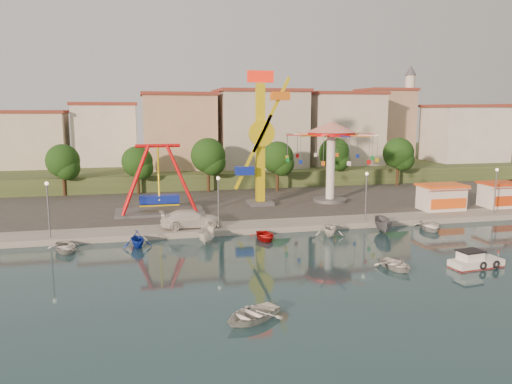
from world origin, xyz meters
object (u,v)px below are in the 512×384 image
object	(u,v)px
kamikaze_tower	(263,142)
rowboat_a	(396,265)
cabin_motorboat	(475,262)
van	(191,219)
wave_swinger	(331,143)
pirate_ship_ride	(159,181)

from	to	relation	value
kamikaze_tower	rowboat_a	world-z (taller)	kamikaze_tower
kamikaze_tower	rowboat_a	xyz separation A→B (m)	(4.68, -25.35, -8.20)
cabin_motorboat	rowboat_a	bearing A→B (deg)	163.75
van	wave_swinger	bearing A→B (deg)	-64.30
pirate_ship_ride	kamikaze_tower	world-z (taller)	kamikaze_tower
van	cabin_motorboat	bearing A→B (deg)	-130.99
wave_swinger	cabin_motorboat	bearing A→B (deg)	-85.90
rowboat_a	cabin_motorboat	bearing A→B (deg)	-19.88
kamikaze_tower	rowboat_a	bearing A→B (deg)	-79.55
pirate_ship_ride	wave_swinger	distance (m)	22.38
pirate_ship_ride	rowboat_a	xyz separation A→B (m)	(17.45, -23.28, -4.04)
kamikaze_tower	rowboat_a	distance (m)	27.05
cabin_motorboat	van	bearing A→B (deg)	134.91
pirate_ship_ride	wave_swinger	size ratio (longest dim) A/B	0.86
wave_swinger	rowboat_a	xyz separation A→B (m)	(-4.46, -25.76, -7.84)
wave_swinger	cabin_motorboat	distance (m)	27.95
wave_swinger	rowboat_a	bearing A→B (deg)	-99.83
wave_swinger	van	world-z (taller)	wave_swinger
cabin_motorboat	van	distance (m)	26.57
pirate_ship_ride	rowboat_a	size ratio (longest dim) A/B	2.91
kamikaze_tower	van	distance (m)	15.79
pirate_ship_ride	wave_swinger	world-z (taller)	wave_swinger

